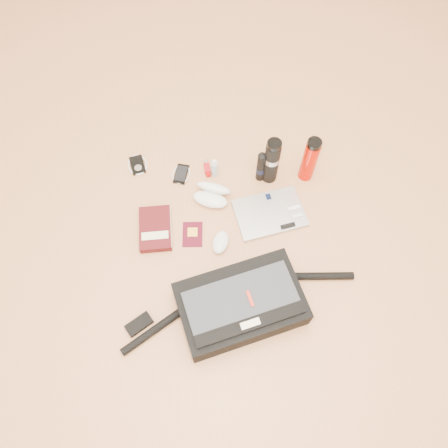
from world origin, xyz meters
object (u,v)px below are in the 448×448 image
at_px(laptop, 270,213).
at_px(thermos_black, 272,161).
at_px(messenger_bag, 240,304).
at_px(book, 156,229).
at_px(thermos_red, 310,160).

distance_m(laptop, thermos_black, 0.25).
height_order(messenger_bag, book, messenger_bag).
bearing_deg(laptop, messenger_bag, -123.69).
bearing_deg(thermos_black, messenger_bag, -106.13).
xyz_separation_m(messenger_bag, book, (-0.37, 0.40, -0.05)).
height_order(book, thermos_red, thermos_red).
bearing_deg(thermos_black, laptop, -94.37).
bearing_deg(thermos_red, messenger_bag, -119.33).
relative_size(laptop, book, 1.57).
distance_m(book, thermos_black, 0.63).
relative_size(book, thermos_black, 0.82).
distance_m(messenger_bag, thermos_red, 0.77).
height_order(messenger_bag, laptop, messenger_bag).
bearing_deg(laptop, book, 173.67).
xyz_separation_m(thermos_black, thermos_red, (0.18, 0.00, -0.01)).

